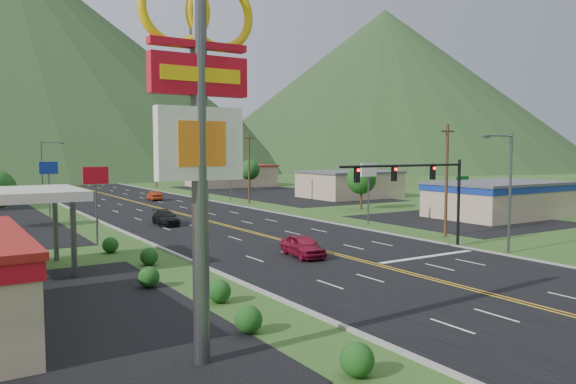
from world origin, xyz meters
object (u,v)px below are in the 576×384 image
pylon_sign (199,107)px  streetlight_west (44,168)px  traffic_signal (423,182)px  car_red_near (303,246)px  car_dark_mid (166,218)px  car_red_far (154,196)px  streetlight_east (508,185)px

pylon_sign → streetlight_west: pylon_sign is taller
traffic_signal → streetlight_west: (-18.16, 56.00, -0.15)m
car_red_near → car_dark_mid: 21.90m
traffic_signal → car_dark_mid: bearing=115.1°
car_red_near → car_red_far: bearing=90.4°
streetlight_east → car_red_near: bearing=153.5°
car_red_near → streetlight_east: bearing=-19.3°
car_red_near → streetlight_west: bearing=106.8°
traffic_signal → streetlight_east: (4.70, -4.00, -0.15)m
pylon_sign → streetlight_east: pylon_sign is taller
car_red_near → car_dark_mid: (-2.43, 21.77, -0.07)m
pylon_sign → car_dark_mid: pylon_sign is taller
car_red_near → car_red_far: car_red_near is taller
pylon_sign → streetlight_west: (5.32, 68.00, -4.12)m
car_dark_mid → traffic_signal: bearing=-59.0°
traffic_signal → pylon_sign: bearing=-152.9°
traffic_signal → streetlight_west: 58.88m
traffic_signal → car_dark_mid: (-11.54, 24.66, -4.61)m
car_dark_mid → car_red_near: bearing=-77.7°
streetlight_east → car_red_far: bearing=98.0°
pylon_sign → streetlight_east: bearing=15.8°
streetlight_east → car_dark_mid: 33.24m
streetlight_east → car_red_near: (-13.81, 6.89, -4.39)m
car_red_far → car_dark_mid: bearing=79.2°
pylon_sign → streetlight_west: bearing=85.5°
streetlight_east → streetlight_west: 64.21m
traffic_signal → car_red_near: bearing=162.4°
pylon_sign → car_red_near: bearing=46.0°
streetlight_east → streetlight_west: bearing=110.9°
traffic_signal → streetlight_east: 6.17m
pylon_sign → car_red_far: 68.08m
streetlight_west → pylon_sign: bearing=-94.5°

